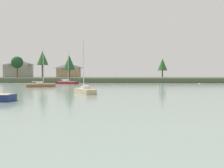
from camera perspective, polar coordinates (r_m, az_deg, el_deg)
The scene contains 12 objects.
far_shore_bank at distance 116.38m, azimuth -2.44°, elevation 1.08°, with size 239.62×50.16×1.69m, color #4C563D.
sailboat_sand at distance 40.58m, azimuth -6.10°, elevation -1.83°, with size 4.44×6.56×8.92m.
sailboat_wood at distance 63.31m, azimuth -15.56°, elevation -0.47°, with size 6.93×4.20×9.55m.
sailboat_maroon at distance 82.36m, azimuth -10.05°, elevation 0.18°, with size 7.91×5.69×11.64m.
mooring_buoy_yellow at distance 66.13m, azimuth 10.24°, elevation -0.44°, with size 0.38×0.38×0.43m.
mooring_buoy_white at distance 87.34m, azimuth 18.89°, elevation 0.10°, with size 0.42×0.42×0.47m.
shore_tree_right_mid at distance 112.35m, azimuth -20.40°, elevation 4.54°, with size 4.84×4.84×8.74m.
shore_tree_inland_a at distance 97.86m, azimuth -9.51°, elevation 4.76°, with size 4.47×4.47×8.60m.
shore_tree_center_right at distance 116.78m, azimuth -15.24°, elevation 5.55°, with size 4.99×4.99×11.65m.
shore_tree_right at distance 117.19m, azimuth 11.19°, elevation 4.27°, with size 4.37×4.37×8.47m.
cottage_near_water at distance 119.95m, azimuth -9.61°, elevation 3.05°, with size 10.65×8.02×6.33m.
cottage_eastern at distance 126.73m, azimuth -20.13°, elevation 3.27°, with size 11.19×10.61×7.94m.
Camera 1 is at (11.79, -11.85, 3.02)m, focal length 40.96 mm.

